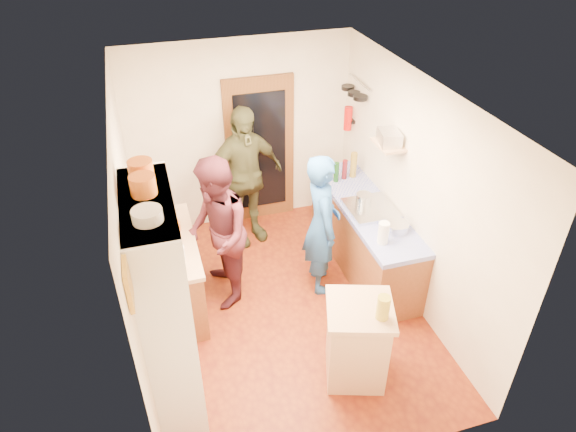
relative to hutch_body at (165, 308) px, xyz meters
name	(u,v)px	position (x,y,z in m)	size (l,w,h in m)	color
floor	(283,308)	(1.30, 0.80, -1.11)	(3.00, 4.00, 0.02)	maroon
ceiling	(282,93)	(1.30, 0.80, 1.51)	(3.00, 4.00, 0.02)	silver
wall_back	(241,136)	(1.30, 2.81, 0.20)	(3.00, 0.02, 2.60)	silver
wall_front	(361,364)	(1.30, -1.21, 0.20)	(3.00, 0.02, 2.60)	silver
wall_left	(132,241)	(-0.21, 0.80, 0.20)	(0.02, 4.00, 2.60)	silver
wall_right	(414,193)	(2.81, 0.80, 0.20)	(0.02, 4.00, 2.60)	silver
door_frame	(260,151)	(1.55, 2.77, -0.05)	(0.95, 0.06, 2.10)	brown
door_glass	(261,152)	(1.55, 2.74, -0.05)	(0.70, 0.02, 1.70)	black
hutch_body	(165,308)	(0.00, 0.00, 0.00)	(0.40, 1.20, 2.20)	white
hutch_top_shelf	(146,203)	(0.00, 0.00, 1.08)	(0.40, 1.14, 0.04)	white
plate_stack	(147,215)	(0.00, -0.28, 1.15)	(0.22, 0.22, 0.09)	white
orange_pot_a	(143,185)	(0.00, 0.10, 1.18)	(0.20, 0.20, 0.16)	orange
orange_pot_b	(141,171)	(0.00, 0.31, 1.19)	(0.20, 0.20, 0.17)	orange
left_counter_base	(171,275)	(0.10, 1.25, -0.68)	(0.60, 1.40, 0.85)	brown
left_counter_top	(166,243)	(0.10, 1.25, -0.23)	(0.64, 1.44, 0.05)	tan
toaster	(173,256)	(0.15, 0.86, -0.12)	(0.22, 0.15, 0.17)	white
kettle	(161,240)	(0.05, 1.16, -0.11)	(0.15, 0.15, 0.17)	white
orange_bowl	(171,227)	(0.18, 1.44, -0.15)	(0.22, 0.22, 0.10)	orange
chopping_board	(163,213)	(0.12, 1.81, -0.19)	(0.30, 0.22, 0.03)	tan
right_counter_base	(363,237)	(2.50, 1.30, -0.68)	(0.60, 2.20, 0.84)	brown
right_counter_top	(366,207)	(2.50, 1.30, -0.23)	(0.62, 2.22, 0.06)	#1E2ABF
hob	(371,208)	(2.50, 1.19, -0.18)	(0.55, 0.58, 0.04)	silver
pot_on_hob	(364,199)	(2.45, 1.29, -0.10)	(0.19, 0.19, 0.12)	silver
bottle_a	(336,172)	(2.35, 1.94, -0.07)	(0.07, 0.07, 0.27)	#143F14
bottle_b	(345,169)	(2.48, 1.98, -0.07)	(0.07, 0.07, 0.27)	#591419
bottle_c	(354,165)	(2.61, 1.99, -0.03)	(0.09, 0.09, 0.34)	olive
paper_towel	(383,233)	(2.35, 0.55, -0.07)	(0.12, 0.12, 0.26)	white
mixing_bowl	(397,227)	(2.60, 0.71, -0.15)	(0.26, 0.26, 0.10)	silver
island_base	(357,343)	(1.72, -0.31, -0.67)	(0.55, 0.55, 0.86)	tan
island_top	(360,309)	(1.72, -0.31, -0.22)	(0.62, 0.62, 0.05)	tan
cutting_board	(354,305)	(1.69, -0.25, -0.21)	(0.35, 0.28, 0.02)	white
oil_jar	(383,307)	(1.85, -0.48, -0.07)	(0.12, 0.12, 0.24)	#AD9E2D
pan_rail	(360,82)	(2.76, 2.33, 0.95)	(0.02, 0.02, 0.65)	silver
pan_hang_a	(360,98)	(2.70, 2.15, 0.82)	(0.18, 0.18, 0.05)	black
pan_hang_b	(354,94)	(2.70, 2.35, 0.80)	(0.16, 0.16, 0.05)	black
pan_hang_c	(348,88)	(2.70, 2.55, 0.81)	(0.17, 0.17, 0.05)	black
wall_shelf	(388,145)	(2.67, 1.25, 0.60)	(0.26, 0.42, 0.03)	tan
radio	(389,137)	(2.67, 1.25, 0.69)	(0.22, 0.30, 0.15)	silver
ext_bracket	(352,121)	(2.77, 2.50, 0.35)	(0.06, 0.10, 0.04)	black
fire_extinguisher	(348,118)	(2.71, 2.50, 0.40)	(0.11, 0.11, 0.32)	red
picture_frame	(128,284)	(-0.18, -0.75, 0.95)	(0.03, 0.25, 0.30)	gold
person_hob	(325,226)	(1.88, 1.06, -0.22)	(0.64, 0.42, 1.76)	#24549F
person_left	(219,232)	(0.69, 1.25, -0.19)	(0.89, 0.69, 1.83)	#431821
person_back	(245,177)	(1.22, 2.28, -0.14)	(1.13, 0.47, 1.93)	#3C3C22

